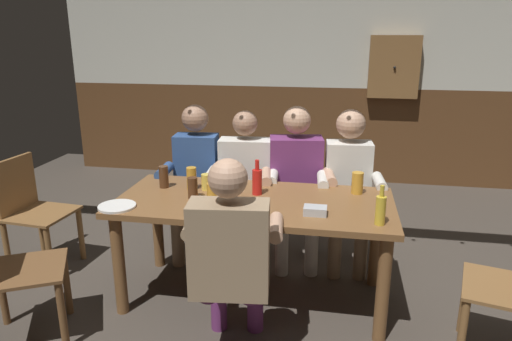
% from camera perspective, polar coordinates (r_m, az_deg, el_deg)
% --- Properties ---
extents(ground_plane, '(7.08, 7.08, 0.00)m').
position_cam_1_polar(ground_plane, '(3.33, -0.56, -16.10)').
color(ground_plane, '#423A33').
extents(back_wall_upper, '(5.85, 0.12, 1.35)m').
position_cam_1_polar(back_wall_upper, '(5.78, 5.25, 16.83)').
color(back_wall_upper, beige).
extents(back_wall_wainscot, '(5.85, 0.12, 1.15)m').
position_cam_1_polar(back_wall_wainscot, '(5.91, 4.93, 4.63)').
color(back_wall_wainscot, brown).
rests_on(back_wall_wainscot, ground_plane).
extents(dining_table, '(1.82, 0.82, 0.73)m').
position_cam_1_polar(dining_table, '(3.14, -0.23, -5.35)').
color(dining_table, brown).
rests_on(dining_table, ground_plane).
extents(person_0, '(0.51, 0.52, 1.24)m').
position_cam_1_polar(person_0, '(3.84, -7.46, -0.49)').
color(person_0, '#2D4C84').
rests_on(person_0, ground_plane).
extents(person_1, '(0.58, 0.53, 1.20)m').
position_cam_1_polar(person_1, '(3.75, -1.44, -1.10)').
color(person_1, silver).
rests_on(person_1, ground_plane).
extents(person_2, '(0.59, 0.58, 1.25)m').
position_cam_1_polar(person_2, '(3.69, 4.91, -0.93)').
color(person_2, '#6B2D66').
rests_on(person_2, ground_plane).
extents(person_3, '(0.51, 0.53, 1.24)m').
position_cam_1_polar(person_3, '(3.68, 11.20, -1.37)').
color(person_3, silver).
rests_on(person_3, ground_plane).
extents(person_4, '(0.58, 0.53, 1.20)m').
position_cam_1_polar(person_4, '(2.55, -3.08, -9.94)').
color(person_4, '#997F60').
rests_on(person_4, ground_plane).
extents(chair_empty_near_left, '(0.48, 0.48, 0.88)m').
position_cam_1_polar(chair_empty_near_left, '(4.02, -25.66, -4.33)').
color(chair_empty_near_left, brown).
rests_on(chair_empty_near_left, ground_plane).
extents(chair_empty_far_end, '(0.60, 0.60, 0.88)m').
position_cam_1_polar(chair_empty_far_end, '(3.14, -27.83, -10.47)').
color(chair_empty_far_end, brown).
rests_on(chair_empty_far_end, ground_plane).
extents(condiment_caddy, '(0.14, 0.10, 0.05)m').
position_cam_1_polar(condiment_caddy, '(2.87, 7.23, -4.87)').
color(condiment_caddy, '#B2B7BC').
rests_on(condiment_caddy, dining_table).
extents(plate_0, '(0.24, 0.24, 0.01)m').
position_cam_1_polar(plate_0, '(3.09, -16.59, -4.21)').
color(plate_0, white).
rests_on(plate_0, dining_table).
extents(bottle_0, '(0.06, 0.06, 0.24)m').
position_cam_1_polar(bottle_0, '(2.77, 14.95, -4.59)').
color(bottle_0, gold).
rests_on(bottle_0, dining_table).
extents(bottle_1, '(0.07, 0.07, 0.24)m').
position_cam_1_polar(bottle_1, '(3.17, 0.16, -1.29)').
color(bottle_1, red).
rests_on(bottle_1, dining_table).
extents(pint_glass_0, '(0.08, 0.08, 0.15)m').
position_cam_1_polar(pint_glass_0, '(3.27, 12.26, -1.49)').
color(pint_glass_0, gold).
rests_on(pint_glass_0, dining_table).
extents(pint_glass_1, '(0.07, 0.07, 0.16)m').
position_cam_1_polar(pint_glass_1, '(3.38, -11.18, -0.76)').
color(pint_glass_1, '#4C2D19').
rests_on(pint_glass_1, dining_table).
extents(pint_glass_2, '(0.08, 0.08, 0.12)m').
position_cam_1_polar(pint_glass_2, '(3.08, -5.27, -2.61)').
color(pint_glass_2, gold).
rests_on(pint_glass_2, dining_table).
extents(pint_glass_3, '(0.07, 0.07, 0.11)m').
position_cam_1_polar(pint_glass_3, '(3.29, -6.09, -1.40)').
color(pint_glass_3, '#E5C64C').
rests_on(pint_glass_3, dining_table).
extents(pint_glass_4, '(0.07, 0.07, 0.16)m').
position_cam_1_polar(pint_glass_4, '(3.31, -7.86, -0.95)').
color(pint_glass_4, gold).
rests_on(pint_glass_4, dining_table).
extents(pint_glass_5, '(0.08, 0.08, 0.11)m').
position_cam_1_polar(pint_glass_5, '(2.78, -1.59, -4.83)').
color(pint_glass_5, white).
rests_on(pint_glass_5, dining_table).
extents(pint_glass_6, '(0.07, 0.07, 0.14)m').
position_cam_1_polar(pint_glass_6, '(3.14, -7.73, -2.10)').
color(pint_glass_6, '#4C2D19').
rests_on(pint_glass_6, dining_table).
extents(wall_dart_cabinet, '(0.56, 0.15, 0.70)m').
position_cam_1_polar(wall_dart_cabinet, '(5.67, 16.48, 12.01)').
color(wall_dart_cabinet, brown).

